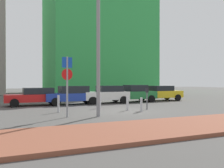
# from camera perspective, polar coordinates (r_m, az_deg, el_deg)

# --- Properties ---
(ground_plane) EXTENTS (120.00, 120.00, 0.00)m
(ground_plane) POSITION_cam_1_polar(r_m,az_deg,el_deg) (15.57, 2.65, -6.39)
(ground_plane) COLOR #4C4947
(sidewalk_brick) EXTENTS (40.00, 3.50, 0.14)m
(sidewalk_brick) POSITION_cam_1_polar(r_m,az_deg,el_deg) (10.50, 17.63, -9.37)
(sidewalk_brick) COLOR brown
(sidewalk_brick) RESTS_ON ground
(parked_car_red) EXTENTS (4.53, 2.02, 1.39)m
(parked_car_red) POSITION_cam_1_polar(r_m,az_deg,el_deg) (19.97, -17.62, -2.77)
(parked_car_red) COLOR red
(parked_car_red) RESTS_ON ground
(parked_car_blue) EXTENTS (4.42, 1.96, 1.53)m
(parked_car_blue) POSITION_cam_1_polar(r_m,az_deg,el_deg) (20.22, -9.40, -2.55)
(parked_car_blue) COLOR #1E389E
(parked_car_blue) RESTS_ON ground
(parked_car_white) EXTENTS (4.04, 2.15, 1.54)m
(parked_car_white) POSITION_cam_1_polar(r_m,az_deg,el_deg) (21.14, -1.36, -2.39)
(parked_car_white) COLOR white
(parked_car_white) RESTS_ON ground
(parked_car_green) EXTENTS (4.22, 1.99, 1.58)m
(parked_car_green) POSITION_cam_1_polar(r_m,az_deg,el_deg) (22.47, 5.14, -2.24)
(parked_car_green) COLOR #237238
(parked_car_green) RESTS_ON ground
(parked_car_yellow) EXTENTS (4.41, 2.12, 1.49)m
(parked_car_yellow) POSITION_cam_1_polar(r_m,az_deg,el_deg) (24.47, 11.31, -2.08)
(parked_car_yellow) COLOR gold
(parked_car_yellow) RESTS_ON ground
(parking_sign_post) EXTENTS (0.60, 0.13, 3.19)m
(parking_sign_post) POSITION_cam_1_polar(r_m,az_deg,el_deg) (12.87, -10.58, 1.15)
(parking_sign_post) COLOR gray
(parking_sign_post) RESTS_ON ground
(parking_meter) EXTENTS (0.18, 0.14, 1.43)m
(parking_meter) POSITION_cam_1_polar(r_m,az_deg,el_deg) (16.43, 8.29, -2.79)
(parking_meter) COLOR #4C4C51
(parking_meter) RESTS_ON ground
(street_lamp) EXTENTS (0.70, 0.36, 8.07)m
(street_lamp) POSITION_cam_1_polar(r_m,az_deg,el_deg) (13.23, -3.27, 12.75)
(street_lamp) COLOR gray
(street_lamp) RESTS_ON ground
(traffic_bollard_near) EXTENTS (0.13, 0.13, 1.06)m
(traffic_bollard_near) POSITION_cam_1_polar(r_m,az_deg,el_deg) (15.07, -12.58, -4.60)
(traffic_bollard_near) COLOR #B7B7BC
(traffic_bollard_near) RESTS_ON ground
(traffic_bollard_mid) EXTENTS (0.16, 0.16, 0.92)m
(traffic_bollard_mid) POSITION_cam_1_polar(r_m,az_deg,el_deg) (15.81, 3.69, -4.61)
(traffic_bollard_mid) COLOR #B7B7BC
(traffic_bollard_mid) RESTS_ON ground
(traffic_bollard_far) EXTENTS (0.15, 0.15, 1.02)m
(traffic_bollard_far) POSITION_cam_1_polar(r_m,az_deg,el_deg) (17.10, -2.87, -4.04)
(traffic_bollard_far) COLOR #B7B7BC
(traffic_bollard_far) RESTS_ON ground
(traffic_bollard_edge) EXTENTS (0.15, 0.15, 0.89)m
(traffic_bollard_edge) POSITION_cam_1_polar(r_m,az_deg,el_deg) (15.18, 6.97, -4.88)
(traffic_bollard_edge) COLOR #B7B7BC
(traffic_bollard_edge) RESTS_ON ground
(building_colorful_midrise) EXTENTS (17.43, 14.10, 23.27)m
(building_colorful_midrise) POSITION_cam_1_polar(r_m,az_deg,el_deg) (44.91, -3.59, 13.06)
(building_colorful_midrise) COLOR green
(building_colorful_midrise) RESTS_ON ground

